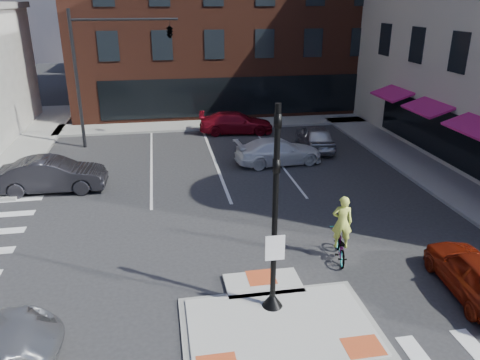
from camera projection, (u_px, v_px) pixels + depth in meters
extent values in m
plane|color=#28282B|center=(275.00, 317.00, 13.36)|extent=(120.00, 120.00, 0.00)
cube|color=gray|center=(280.00, 328.00, 12.89)|extent=(5.40, 3.60, 0.06)
cube|color=#A8A8A3|center=(280.00, 327.00, 12.88)|extent=(5.00, 3.20, 0.12)
cube|color=#A8A8A3|center=(263.00, 284.00, 14.80)|extent=(2.40, 1.40, 0.12)
cube|color=#C34922|center=(363.00, 347.00, 12.06)|extent=(1.00, 0.80, 0.01)
cube|color=#C34922|center=(261.00, 277.00, 15.06)|extent=(0.90, 0.90, 0.01)
cube|color=gray|center=(32.00, 140.00, 29.90)|extent=(3.00, 20.00, 0.15)
cube|color=gray|center=(431.00, 172.00, 24.26)|extent=(3.00, 24.00, 0.15)
cube|color=gray|center=(242.00, 123.00, 34.01)|extent=(26.00, 3.00, 0.15)
cube|color=#4F2418|center=(222.00, 11.00, 40.49)|extent=(24.00, 18.00, 15.00)
cube|color=black|center=(240.00, 96.00, 34.30)|extent=(20.00, 0.12, 2.80)
cube|color=black|center=(457.00, 141.00, 23.86)|extent=(0.12, 16.00, 2.60)
cube|color=#CD1B79|center=(449.00, 116.00, 23.26)|extent=(1.46, 3.00, 0.58)
cube|color=#CD1B79|center=(392.00, 93.00, 28.76)|extent=(1.46, 3.00, 0.58)
cube|color=slate|center=(145.00, 28.00, 58.62)|extent=(10.00, 12.00, 10.00)
cube|color=brown|center=(244.00, 19.00, 62.20)|extent=(12.00, 12.00, 12.00)
cone|color=black|center=(272.00, 299.00, 13.60)|extent=(0.60, 0.60, 0.45)
cylinder|color=black|center=(275.00, 210.00, 12.56)|extent=(0.16, 0.16, 5.80)
cube|color=white|center=(275.00, 248.00, 12.85)|extent=(0.55, 0.04, 0.75)
imported|color=black|center=(277.00, 134.00, 11.80)|extent=(0.18, 0.22, 1.10)
imported|color=black|center=(276.00, 179.00, 12.24)|extent=(0.18, 0.22, 1.10)
cylinder|color=black|center=(77.00, 81.00, 27.21)|extent=(0.20, 0.20, 8.00)
cylinder|color=black|center=(125.00, 19.00, 26.46)|extent=(6.00, 0.14, 0.14)
imported|color=black|center=(170.00, 30.00, 27.09)|extent=(0.48, 2.24, 0.90)
imported|color=maroon|center=(478.00, 274.00, 14.11)|extent=(2.15, 4.44, 1.46)
imported|color=white|center=(279.00, 151.00, 25.59)|extent=(4.93, 2.33, 1.39)
imported|color=#242327|center=(52.00, 175.00, 21.86)|extent=(4.92, 1.83, 1.61)
imported|color=#B2B4BA|center=(315.00, 137.00, 28.11)|extent=(2.21, 4.57, 1.50)
imported|color=maroon|center=(236.00, 123.00, 31.42)|extent=(5.12, 2.58, 1.43)
imported|color=#3F3F44|center=(340.00, 245.00, 16.23)|extent=(1.10, 2.00, 1.00)
imported|color=#D6E751|center=(342.00, 222.00, 15.90)|extent=(0.79, 0.61, 1.91)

